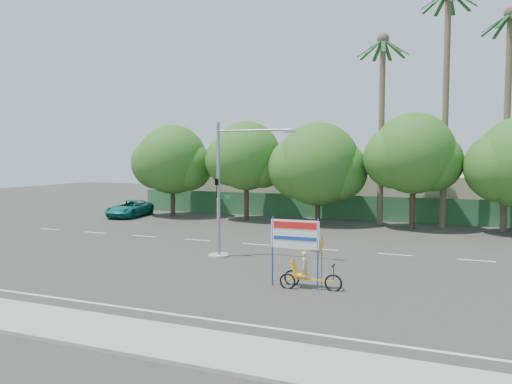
% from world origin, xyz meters
% --- Properties ---
extents(ground, '(120.00, 120.00, 0.00)m').
position_xyz_m(ground, '(0.00, 0.00, 0.00)').
color(ground, '#33302D').
rests_on(ground, ground).
extents(sidewalk_near, '(50.00, 2.40, 0.12)m').
position_xyz_m(sidewalk_near, '(0.00, -7.50, 0.06)').
color(sidewalk_near, gray).
rests_on(sidewalk_near, ground).
extents(fence, '(38.00, 0.08, 2.00)m').
position_xyz_m(fence, '(0.00, 21.50, 1.00)').
color(fence, '#336B3D').
rests_on(fence, ground).
extents(building_left, '(12.00, 8.00, 4.00)m').
position_xyz_m(building_left, '(-10.00, 26.00, 2.00)').
color(building_left, beige).
rests_on(building_left, ground).
extents(building_right, '(14.00, 8.00, 3.60)m').
position_xyz_m(building_right, '(8.00, 26.00, 1.80)').
color(building_right, beige).
rests_on(building_right, ground).
extents(tree_far_left, '(7.14, 6.00, 7.96)m').
position_xyz_m(tree_far_left, '(-14.05, 18.00, 4.76)').
color(tree_far_left, '#473828').
rests_on(tree_far_left, ground).
extents(tree_left, '(6.66, 5.60, 8.07)m').
position_xyz_m(tree_left, '(-7.05, 18.00, 5.06)').
color(tree_left, '#473828').
rests_on(tree_left, ground).
extents(tree_center, '(7.62, 6.40, 7.85)m').
position_xyz_m(tree_center, '(-1.05, 18.00, 4.47)').
color(tree_center, '#473828').
rests_on(tree_center, ground).
extents(tree_right, '(6.90, 5.80, 8.36)m').
position_xyz_m(tree_right, '(5.95, 18.00, 5.24)').
color(tree_right, '#473828').
rests_on(tree_right, ground).
extents(palm_tall, '(3.73, 3.79, 17.45)m').
position_xyz_m(palm_tall, '(8.00, 19.50, 10.46)').
color(palm_tall, '#70604C').
rests_on(palm_tall, ground).
extents(palm_mid, '(3.73, 3.79, 15.45)m').
position_xyz_m(palm_mid, '(12.00, 19.50, 9.40)').
color(palm_mid, '#70604C').
rests_on(palm_mid, ground).
extents(palm_short, '(3.73, 3.79, 14.45)m').
position_xyz_m(palm_short, '(3.50, 19.50, 8.86)').
color(palm_short, '#70604C').
rests_on(palm_short, ground).
extents(traffic_signal, '(4.72, 1.10, 7.00)m').
position_xyz_m(traffic_signal, '(-2.20, 3.98, 2.92)').
color(traffic_signal, gray).
rests_on(traffic_signal, ground).
extents(trike_billboard, '(2.92, 0.68, 2.87)m').
position_xyz_m(trike_billboard, '(3.38, -0.37, 1.15)').
color(trike_billboard, black).
rests_on(trike_billboard, ground).
extents(pickup_truck, '(3.05, 5.46, 1.44)m').
position_xyz_m(pickup_truck, '(-17.30, 16.30, 0.72)').
color(pickup_truck, '#107067').
rests_on(pickup_truck, ground).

